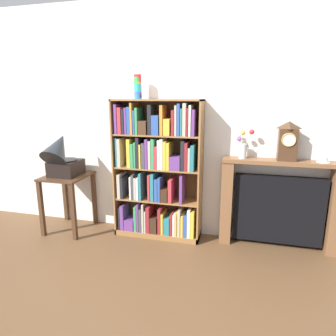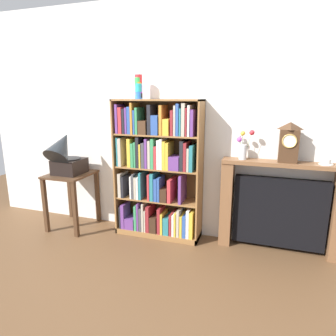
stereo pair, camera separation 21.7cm
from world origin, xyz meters
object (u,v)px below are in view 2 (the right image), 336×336
side_table_left (71,187)px  flower_vase (243,147)px  mantel_clock (289,142)px  fireplace_mantel (279,208)px  cup_stack (139,87)px  bookshelf (157,173)px  teacup_with_saucer (326,162)px  gramophone (65,154)px

side_table_left → flower_vase: (1.99, 0.17, 0.58)m
mantel_clock → fireplace_mantel: bearing=145.1°
cup_stack → fireplace_mantel: (1.52, 0.05, -1.21)m
bookshelf → teacup_with_saucer: 1.70m
mantel_clock → bookshelf: bearing=-177.8°
cup_stack → gramophone: bearing=-166.9°
fireplace_mantel → teacup_with_saucer: (0.37, -0.02, 0.51)m
teacup_with_saucer → bookshelf: bearing=-178.2°
bookshelf → gramophone: bearing=-170.3°
gramophone → flower_vase: bearing=6.9°
mantel_clock → teacup_with_saucer: size_ratio=3.04×
mantel_clock → gramophone: bearing=-174.5°
fireplace_mantel → flower_vase: bearing=-177.9°
fireplace_mantel → mantel_clock: mantel_clock is taller
cup_stack → flower_vase: 1.27m
mantel_clock → side_table_left: bearing=-176.1°
flower_vase → teacup_with_saucer: bearing=-0.2°
flower_vase → side_table_left: bearing=-175.1°
bookshelf → teacup_with_saucer: (1.68, 0.05, 0.23)m
side_table_left → teacup_with_saucer: bearing=3.5°
teacup_with_saucer → flower_vase: bearing=179.8°
side_table_left → flower_vase: bearing=4.9°
fireplace_mantel → mantel_clock: size_ratio=3.05×
cup_stack → gramophone: 1.16m
side_table_left → fireplace_mantel: fireplace_mantel is taller
bookshelf → fireplace_mantel: (1.31, 0.07, -0.27)m
bookshelf → side_table_left: 1.10m
side_table_left → teacup_with_saucer: size_ratio=5.30×
mantel_clock → teacup_with_saucer: (0.34, 0.00, -0.17)m
cup_stack → gramophone: (-0.86, -0.20, -0.75)m
cup_stack → fireplace_mantel: size_ratio=0.21×
fireplace_mantel → mantel_clock: 0.68m
cup_stack → mantel_clock: size_ratio=0.65×
gramophone → flower_vase: 2.01m
cup_stack → gramophone: cup_stack is taller
fireplace_mantel → bookshelf: bearing=-176.9°
cup_stack → bookshelf: bearing=-4.8°
bookshelf → flower_vase: size_ratio=5.10×
mantel_clock → teacup_with_saucer: bearing=0.4°
bookshelf → fireplace_mantel: bookshelf is taller
cup_stack → teacup_with_saucer: 2.02m
bookshelf → gramophone: 1.10m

